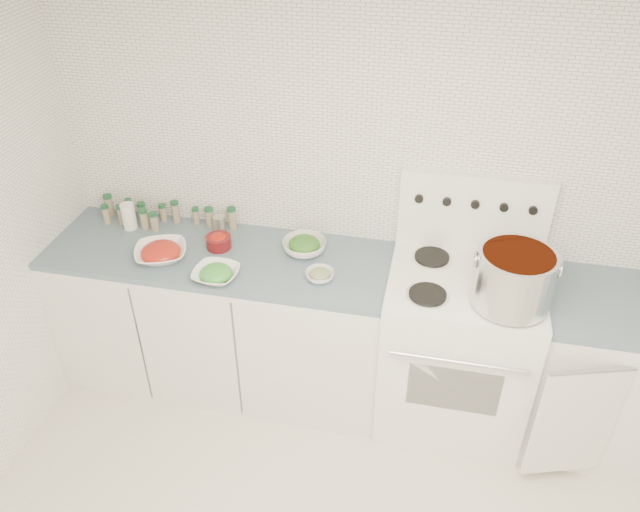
{
  "coord_description": "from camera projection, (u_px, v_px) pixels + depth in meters",
  "views": [
    {
      "loc": [
        0.29,
        -1.38,
        2.78
      ],
      "look_at": [
        -0.25,
        1.14,
        1.0
      ],
      "focal_mm": 35.0,
      "sensor_mm": 36.0,
      "label": 1
    }
  ],
  "objects": [
    {
      "name": "tin_can",
      "position": [
        219.0,
        223.0,
        3.49
      ],
      "size": [
        0.08,
        0.08,
        0.09
      ],
      "primitive_type": "cylinder",
      "rotation": [
        0.0,
        0.0,
        -0.21
      ],
      "color": "#B2A997",
      "rests_on": "counter_left"
    },
    {
      "name": "stove",
      "position": [
        456.0,
        344.0,
        3.33
      ],
      "size": [
        0.76,
        0.7,
        1.36
      ],
      "color": "white",
      "rests_on": "ground"
    },
    {
      "name": "counter_left",
      "position": [
        225.0,
        317.0,
        3.58
      ],
      "size": [
        1.85,
        0.62,
        0.9
      ],
      "color": "white",
      "rests_on": "ground"
    },
    {
      "name": "spice_cluster",
      "position": [
        159.0,
        214.0,
        3.54
      ],
      "size": [
        0.8,
        0.16,
        0.14
      ],
      "color": "gray",
      "rests_on": "counter_left"
    },
    {
      "name": "bowl_snowpea",
      "position": [
        216.0,
        274.0,
        3.12
      ],
      "size": [
        0.24,
        0.24,
        0.08
      ],
      "color": "white",
      "rests_on": "counter_left"
    },
    {
      "name": "room_walls",
      "position": [
        323.0,
        325.0,
        1.85
      ],
      "size": [
        3.54,
        3.04,
        2.52
      ],
      "color": "white",
      "rests_on": "ground"
    },
    {
      "name": "bowl_pepper",
      "position": [
        219.0,
        241.0,
        3.35
      ],
      "size": [
        0.14,
        0.14,
        0.08
      ],
      "color": "#570F12",
      "rests_on": "counter_left"
    },
    {
      "name": "bowl_zucchini",
      "position": [
        320.0,
        275.0,
        3.12
      ],
      "size": [
        0.15,
        0.15,
        0.06
      ],
      "color": "white",
      "rests_on": "counter_left"
    },
    {
      "name": "counter_right",
      "position": [
        616.0,
        374.0,
        3.22
      ],
      "size": [
        0.89,
        0.75,
        0.9
      ],
      "color": "white",
      "rests_on": "ground"
    },
    {
      "name": "bowl_broccoli",
      "position": [
        304.0,
        246.0,
        3.31
      ],
      "size": [
        0.3,
        0.3,
        0.09
      ],
      "color": "white",
      "rests_on": "counter_left"
    },
    {
      "name": "salt_canister",
      "position": [
        129.0,
        216.0,
        3.49
      ],
      "size": [
        0.1,
        0.1,
        0.15
      ],
      "primitive_type": "cylinder",
      "rotation": [
        0.0,
        0.0,
        0.3
      ],
      "color": "white",
      "rests_on": "counter_left"
    },
    {
      "name": "stock_pot",
      "position": [
        514.0,
        277.0,
        2.83
      ],
      "size": [
        0.38,
        0.36,
        0.27
      ],
      "rotation": [
        0.0,
        0.0,
        -0.39
      ],
      "color": "silver",
      "rests_on": "stove"
    },
    {
      "name": "bowl_tomato",
      "position": [
        161.0,
        252.0,
        3.26
      ],
      "size": [
        0.35,
        0.35,
        0.09
      ],
      "color": "white",
      "rests_on": "counter_left"
    }
  ]
}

